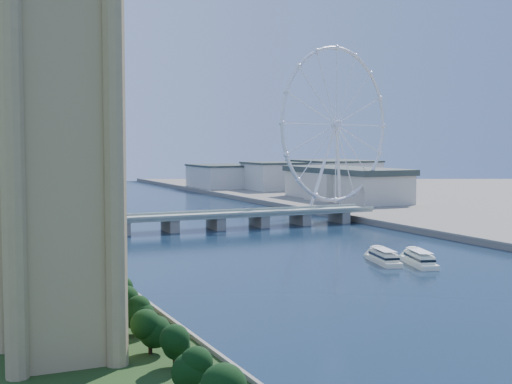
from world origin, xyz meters
TOP-DOWN VIEW (x-y plane):
  - tree_row at (-113.00, 58.00)m, footprint 7.58×183.58m
  - victoria_tower at (-135.00, 55.00)m, footprint 28.16×28.16m
  - parliament_range at (-128.00, 170.00)m, footprint 24.00×200.00m
  - big_ben at (-128.00, 278.00)m, footprint 20.02×20.02m
  - westminster_bridge at (0.00, 300.00)m, footprint 220.00×22.00m
  - london_eye at (119.98, 355.08)m, footprint 113.60×39.12m
  - county_hall at (175.00, 430.00)m, footprint 54.00×144.00m
  - city_skyline at (39.22, 560.08)m, footprint 505.00×280.00m
  - tour_boat_near at (22.55, 149.55)m, footprint 15.49×32.23m
  - tour_boat_far at (33.81, 138.38)m, footprint 17.67×33.14m

SIDE VIEW (x-z plane):
  - county_hall at x=175.00m, z-range -17.50..17.50m
  - tour_boat_near at x=22.55m, z-range -3.46..3.46m
  - tour_boat_far at x=33.81m, z-range -3.56..3.56m
  - westminster_bridge at x=0.00m, z-range 1.88..11.38m
  - tree_row at x=-113.00m, z-range -0.79..17.56m
  - city_skyline at x=39.22m, z-range 0.96..32.96m
  - parliament_range at x=-128.00m, z-range -16.52..53.48m
  - victoria_tower at x=-135.00m, z-range -1.51..110.49m
  - big_ben at x=-128.00m, z-range 11.57..121.57m
  - london_eye at x=119.98m, z-range 5.37..129.67m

